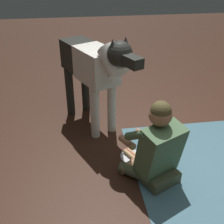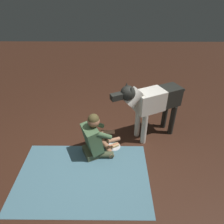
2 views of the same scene
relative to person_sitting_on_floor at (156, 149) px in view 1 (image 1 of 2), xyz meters
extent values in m
plane|color=#381E14|center=(-0.02, 0.25, -0.36)|extent=(15.91, 15.91, 0.00)
cube|color=slate|center=(0.17, 0.55, -0.35)|extent=(2.16, 1.45, 0.01)
cube|color=#495036|center=(0.08, 0.04, -0.30)|extent=(0.37, 0.41, 0.12)
cylinder|color=#495036|center=(0.00, -0.17, -0.29)|extent=(0.34, 0.38, 0.11)
cylinder|color=#A77151|center=(-0.16, -0.17, -0.30)|extent=(0.26, 0.36, 0.09)
cylinder|color=#495036|center=(-0.13, 0.11, -0.29)|extent=(0.40, 0.11, 0.11)
cylinder|color=#A77151|center=(-0.23, -0.02, -0.30)|extent=(0.22, 0.37, 0.09)
cube|color=#496844|center=(0.04, 0.02, 0.01)|extent=(0.44, 0.49, 0.53)
cylinder|color=#496844|center=(-0.02, -0.20, 0.16)|extent=(0.30, 0.20, 0.24)
cylinder|color=#A77151|center=(-0.22, -0.24, -0.06)|extent=(0.28, 0.15, 0.12)
cylinder|color=#496844|center=(-0.17, 0.11, 0.16)|extent=(0.30, 0.20, 0.24)
cylinder|color=#A77151|center=(-0.33, -0.02, -0.06)|extent=(0.26, 0.21, 0.12)
sphere|color=#A77151|center=(0.01, 0.00, 0.38)|extent=(0.21, 0.21, 0.21)
sphere|color=#4D4324|center=(0.01, 0.00, 0.41)|extent=(0.19, 0.19, 0.19)
cylinder|color=silver|center=(-0.91, -0.30, -0.03)|extent=(0.11, 0.11, 0.66)
cylinder|color=silver|center=(-0.80, -0.52, -0.03)|extent=(0.11, 0.11, 0.66)
cylinder|color=black|center=(-1.51, -0.59, -0.03)|extent=(0.11, 0.11, 0.66)
cylinder|color=black|center=(-1.41, -0.81, -0.03)|extent=(0.11, 0.11, 0.66)
cube|color=silver|center=(-0.98, -0.47, 0.50)|extent=(0.62, 0.54, 0.38)
cube|color=black|center=(-1.35, -0.65, 0.50)|extent=(0.55, 0.49, 0.37)
cylinder|color=silver|center=(-0.66, -0.32, 0.66)|extent=(0.45, 0.38, 0.38)
sphere|color=black|center=(-0.57, -0.27, 0.76)|extent=(0.26, 0.26, 0.26)
cube|color=black|center=(-0.37, -0.18, 0.74)|extent=(0.22, 0.19, 0.10)
cone|color=black|center=(-0.61, -0.21, 0.86)|extent=(0.12, 0.12, 0.12)
cone|color=black|center=(-0.54, -0.35, 0.86)|extent=(0.12, 0.12, 0.12)
cylinder|color=black|center=(-1.57, -0.75, 0.46)|extent=(0.33, 0.19, 0.22)
cylinder|color=silver|center=(-0.34, -0.16, -0.35)|extent=(0.25, 0.25, 0.01)
cylinder|color=tan|center=(-0.33, -0.18, -0.32)|extent=(0.19, 0.13, 0.05)
cylinder|color=tan|center=(-0.35, -0.14, -0.32)|extent=(0.19, 0.13, 0.05)
cylinder|color=#A34535|center=(-0.34, -0.16, -0.31)|extent=(0.19, 0.12, 0.04)
camera|label=1|loc=(2.05, -0.72, 1.64)|focal=44.76mm
camera|label=2|loc=(-0.32, 2.76, 2.41)|focal=32.89mm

